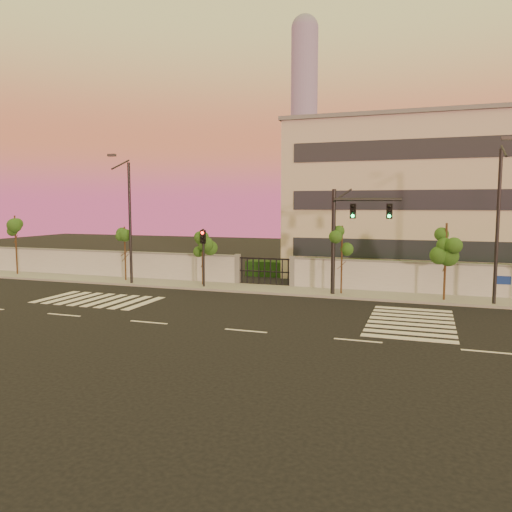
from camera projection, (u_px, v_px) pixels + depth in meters
name	position (u px, v px, depth m)	size (l,w,h in m)	color
ground	(246.00, 331.00, 22.48)	(120.00, 120.00, 0.00)	black
sidewalk	(301.00, 291.00, 32.35)	(60.00, 3.00, 0.15)	gray
perimeter_wall	(308.00, 273.00, 33.63)	(60.00, 0.36, 2.20)	#ADB0B4
hedge_row	(331.00, 272.00, 35.89)	(41.00, 4.25, 1.80)	black
institutional_building	(447.00, 199.00, 39.63)	(24.40, 12.40, 12.25)	beige
distant_skyscraper	(304.00, 111.00, 300.54)	(16.00, 16.00, 118.00)	gray
road_markings	(242.00, 311.00, 26.53)	(57.00, 7.62, 0.02)	silver
street_tree_a	(16.00, 232.00, 39.50)	(1.49, 1.19, 4.82)	#382314
street_tree_b	(125.00, 241.00, 36.38)	(1.34, 1.07, 4.07)	#382314
street_tree_c	(203.00, 244.00, 34.43)	(1.31, 1.04, 3.99)	#382314
street_tree_d	(342.00, 244.00, 30.86)	(1.31, 1.04, 4.38)	#382314
street_tree_e	(446.00, 244.00, 28.78)	(1.59, 1.26, 4.62)	#382314
traffic_signal_main	(347.00, 229.00, 30.38)	(4.10, 1.49, 6.62)	black
traffic_signal_secondary	(203.00, 251.00, 33.56)	(0.32, 0.32, 4.06)	black
streetlight_west	(128.00, 216.00, 34.75)	(0.54, 2.16, 8.99)	black
streetlight_east	(498.00, 218.00, 27.28)	(0.54, 2.19, 9.11)	black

